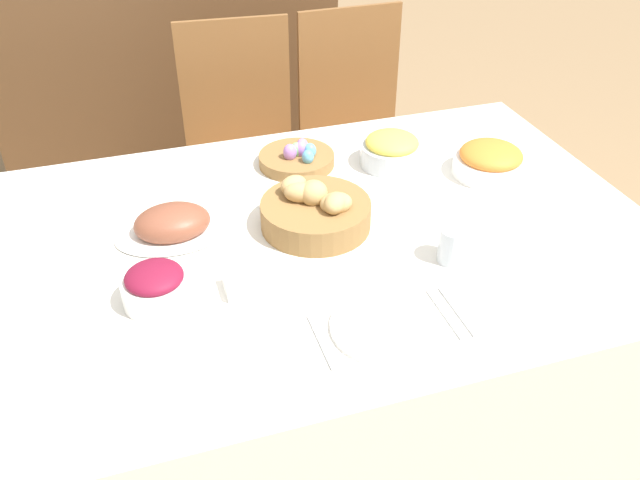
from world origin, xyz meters
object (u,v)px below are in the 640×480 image
dinner_plate (384,327)px  knife (445,314)px  chair_far_center (243,146)px  egg_basket (297,158)px  bread_basket (316,211)px  fork (321,342)px  pineapple_bowl (392,150)px  spoon (457,311)px  chair_far_right (358,129)px  sideboard (169,84)px  carrot_bowl (490,161)px  drinking_cup (454,245)px  ham_platter (172,224)px  beet_salad_bowl (156,286)px  butter_dish (252,283)px

dinner_plate → knife: size_ratio=1.38×
chair_far_center → egg_basket: size_ratio=4.29×
chair_far_center → knife: (0.17, -1.34, 0.22)m
bread_basket → fork: (-0.12, -0.42, -0.04)m
dinner_plate → egg_basket: bearing=88.1°
chair_far_center → pineapple_bowl: (0.32, -0.67, 0.27)m
spoon → bread_basket: bearing=114.9°
chair_far_right → knife: 1.39m
bread_basket → egg_basket: size_ratio=1.26×
chair_far_center → dinner_plate: size_ratio=4.13×
sideboard → egg_basket: (0.24, -1.34, 0.25)m
chair_far_right → pineapple_bowl: 0.74m
chair_far_center → carrot_bowl: chair_far_center is taller
knife → drinking_cup: 0.21m
ham_platter → knife: size_ratio=1.76×
chair_far_center → ham_platter: chair_far_center is taller
ham_platter → knife: 0.72m
fork → beet_salad_bowl: bearing=142.2°
ham_platter → bread_basket: bearing=-12.1°
chair_far_right → drinking_cup: 1.21m
dinner_plate → butter_dish: 0.32m
chair_far_center → carrot_bowl: (0.57, -0.81, 0.26)m
chair_far_center → bread_basket: size_ratio=3.40×
ham_platter → butter_dish: 0.31m
pineapple_bowl → knife: pineapple_bowl is taller
chair_far_right → egg_basket: (-0.42, -0.59, 0.24)m
chair_far_right → pineapple_bowl: (-0.15, -0.67, 0.27)m
pineapple_bowl → fork: size_ratio=1.10×
beet_salad_bowl → knife: (0.59, -0.24, -0.04)m
ham_platter → pineapple_bowl: pineapple_bowl is taller
beet_salad_bowl → butter_dish: size_ratio=1.23×
sideboard → pineapple_bowl: bearing=-70.4°
sideboard → dinner_plate: bearing=-84.1°
bread_basket → spoon: bearing=-65.3°
egg_basket → dinner_plate: bearing=-91.9°
sideboard → pineapple_bowl: size_ratio=8.11×
carrot_bowl → knife: carrot_bowl is taller
chair_far_center → carrot_bowl: bearing=-50.6°
chair_far_right → ham_platter: bearing=-135.5°
carrot_bowl → dinner_plate: size_ratio=0.91×
sideboard → bread_basket: 1.70m
bread_basket → ham_platter: bearing=167.9°
egg_basket → knife: 0.75m
egg_basket → ham_platter: (-0.40, -0.25, 0.00)m
dinner_plate → beet_salad_bowl: bearing=152.2°
bread_basket → spoon: (0.19, -0.42, -0.04)m
sideboard → bread_basket: (0.19, -1.66, 0.28)m
pineapple_bowl → fork: pineapple_bowl is taller
bread_basket → butter_dish: 0.30m
chair_far_center → fork: bearing=-90.4°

